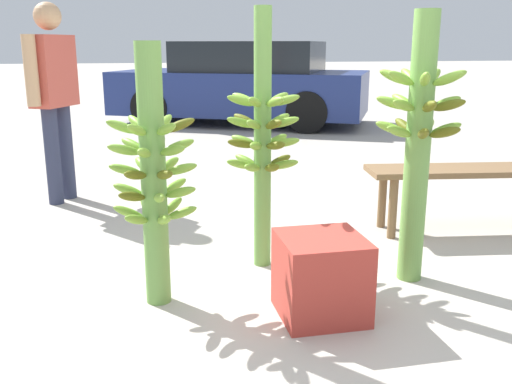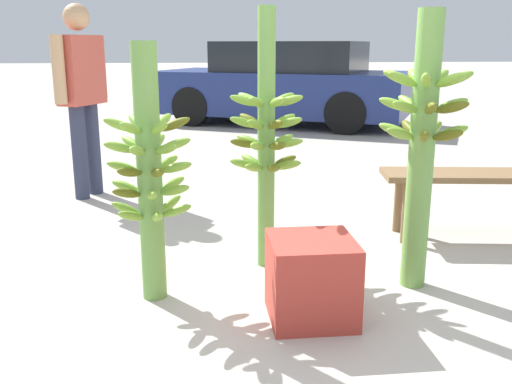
{
  "view_description": "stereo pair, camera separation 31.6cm",
  "coord_description": "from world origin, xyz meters",
  "px_view_note": "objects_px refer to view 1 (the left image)",
  "views": [
    {
      "loc": [
        -0.8,
        -2.69,
        1.3
      ],
      "look_at": [
        -0.16,
        0.3,
        0.51
      ],
      "focal_mm": 40.0,
      "sensor_mm": 36.0,
      "label": 1
    },
    {
      "loc": [
        -0.49,
        -2.74,
        1.3
      ],
      "look_at": [
        -0.16,
        0.3,
        0.51
      ],
      "focal_mm": 40.0,
      "sensor_mm": 36.0,
      "label": 2
    }
  ],
  "objects_px": {
    "banana_stalk_left": "(153,176)",
    "parked_car": "(243,84)",
    "vendor_person": "(54,87)",
    "market_bench": "(476,177)",
    "banana_stalk_right": "(418,139)",
    "produce_crate": "(321,277)",
    "banana_stalk_center": "(263,138)"
  },
  "relations": [
    {
      "from": "banana_stalk_center",
      "to": "banana_stalk_right",
      "type": "height_order",
      "value": "banana_stalk_center"
    },
    {
      "from": "banana_stalk_left",
      "to": "market_bench",
      "type": "distance_m",
      "value": 2.39
    },
    {
      "from": "banana_stalk_center",
      "to": "produce_crate",
      "type": "relative_size",
      "value": 3.73
    },
    {
      "from": "parked_car",
      "to": "banana_stalk_center",
      "type": "bearing_deg",
      "value": -163.05
    },
    {
      "from": "banana_stalk_center",
      "to": "market_bench",
      "type": "distance_m",
      "value": 1.7
    },
    {
      "from": "banana_stalk_right",
      "to": "produce_crate",
      "type": "height_order",
      "value": "banana_stalk_right"
    },
    {
      "from": "banana_stalk_left",
      "to": "market_bench",
      "type": "bearing_deg",
      "value": 17.52
    },
    {
      "from": "banana_stalk_left",
      "to": "market_bench",
      "type": "height_order",
      "value": "banana_stalk_left"
    },
    {
      "from": "market_bench",
      "to": "produce_crate",
      "type": "xyz_separation_m",
      "value": [
        -1.49,
        -1.04,
        -0.19
      ]
    },
    {
      "from": "banana_stalk_right",
      "to": "vendor_person",
      "type": "xyz_separation_m",
      "value": [
        -2.13,
        2.17,
        0.16
      ]
    },
    {
      "from": "banana_stalk_right",
      "to": "market_bench",
      "type": "bearing_deg",
      "value": 40.01
    },
    {
      "from": "vendor_person",
      "to": "market_bench",
      "type": "height_order",
      "value": "vendor_person"
    },
    {
      "from": "banana_stalk_left",
      "to": "vendor_person",
      "type": "xyz_separation_m",
      "value": [
        -0.71,
        2.18,
        0.29
      ]
    },
    {
      "from": "banana_stalk_right",
      "to": "produce_crate",
      "type": "distance_m",
      "value": 0.94
    },
    {
      "from": "banana_stalk_right",
      "to": "market_bench",
      "type": "distance_m",
      "value": 1.18
    },
    {
      "from": "banana_stalk_left",
      "to": "market_bench",
      "type": "relative_size",
      "value": 0.84
    },
    {
      "from": "market_bench",
      "to": "vendor_person",
      "type": "bearing_deg",
      "value": 161.73
    },
    {
      "from": "banana_stalk_center",
      "to": "market_bench",
      "type": "xyz_separation_m",
      "value": [
        1.62,
        0.32,
        -0.39
      ]
    },
    {
      "from": "banana_stalk_left",
      "to": "produce_crate",
      "type": "height_order",
      "value": "banana_stalk_left"
    },
    {
      "from": "vendor_person",
      "to": "produce_crate",
      "type": "bearing_deg",
      "value": -122.25
    },
    {
      "from": "banana_stalk_left",
      "to": "parked_car",
      "type": "relative_size",
      "value": 0.29
    },
    {
      "from": "banana_stalk_right",
      "to": "vendor_person",
      "type": "distance_m",
      "value": 3.05
    },
    {
      "from": "banana_stalk_right",
      "to": "market_bench",
      "type": "xyz_separation_m",
      "value": [
        0.84,
        0.71,
        -0.41
      ]
    },
    {
      "from": "banana_stalk_center",
      "to": "parked_car",
      "type": "xyz_separation_m",
      "value": [
        1.1,
        6.33,
        -0.12
      ]
    },
    {
      "from": "banana_stalk_right",
      "to": "parked_car",
      "type": "bearing_deg",
      "value": 87.25
    },
    {
      "from": "vendor_person",
      "to": "market_bench",
      "type": "bearing_deg",
      "value": -89.11
    },
    {
      "from": "parked_car",
      "to": "produce_crate",
      "type": "height_order",
      "value": "parked_car"
    },
    {
      "from": "banana_stalk_right",
      "to": "produce_crate",
      "type": "bearing_deg",
      "value": -152.75
    },
    {
      "from": "vendor_person",
      "to": "banana_stalk_left",
      "type": "bearing_deg",
      "value": -134.86
    },
    {
      "from": "banana_stalk_center",
      "to": "vendor_person",
      "type": "distance_m",
      "value": 2.25
    },
    {
      "from": "banana_stalk_left",
      "to": "parked_car",
      "type": "xyz_separation_m",
      "value": [
        1.74,
        6.73,
        -0.02
      ]
    },
    {
      "from": "parked_car",
      "to": "produce_crate",
      "type": "bearing_deg",
      "value": -161.01
    }
  ]
}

